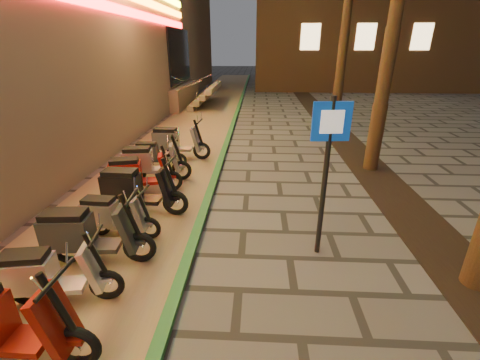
# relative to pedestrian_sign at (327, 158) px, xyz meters

# --- Properties ---
(parking_strip) EXTENTS (3.40, 60.00, 0.01)m
(parking_strip) POSITION_rel_pedestrian_sign_xyz_m (-3.93, 7.29, -1.75)
(parking_strip) COLOR #8C7251
(parking_strip) RESTS_ON ground
(green_curb) EXTENTS (0.18, 60.00, 0.10)m
(green_curb) POSITION_rel_pedestrian_sign_xyz_m (-2.23, 7.29, -1.71)
(green_curb) COLOR #27692F
(green_curb) RESTS_ON ground
(planting_strip) EXTENTS (1.20, 40.00, 0.02)m
(planting_strip) POSITION_rel_pedestrian_sign_xyz_m (2.27, 2.29, -1.75)
(planting_strip) COLOR black
(planting_strip) RESTS_ON ground
(pedestrian_sign) EXTENTS (0.60, 0.12, 2.71)m
(pedestrian_sign) POSITION_rel_pedestrian_sign_xyz_m (0.00, 0.00, 0.00)
(pedestrian_sign) COLOR black
(pedestrian_sign) RESTS_ON ground
(scooter_6) EXTENTS (1.58, 0.67, 1.11)m
(scooter_6) POSITION_rel_pedestrian_sign_xyz_m (-3.93, -1.44, -1.27)
(scooter_6) COLOR black
(scooter_6) RESTS_ON ground
(scooter_7) EXTENTS (1.79, 0.63, 1.26)m
(scooter_7) POSITION_rel_pedestrian_sign_xyz_m (-3.86, -0.51, -1.21)
(scooter_7) COLOR black
(scooter_7) RESTS_ON ground
(scooter_8) EXTENTS (1.47, 0.51, 1.04)m
(scooter_8) POSITION_rel_pedestrian_sign_xyz_m (-3.79, 0.30, -1.31)
(scooter_8) COLOR black
(scooter_8) RESTS_ON ground
(scooter_9) EXTENTS (1.83, 0.64, 1.29)m
(scooter_9) POSITION_rel_pedestrian_sign_xyz_m (-3.68, 1.25, -1.20)
(scooter_9) COLOR black
(scooter_9) RESTS_ON ground
(scooter_10) EXTENTS (1.70, 0.82, 1.20)m
(scooter_10) POSITION_rel_pedestrian_sign_xyz_m (-3.99, 2.23, -1.24)
(scooter_10) COLOR black
(scooter_10) RESTS_ON ground
(scooter_11) EXTENTS (1.77, 0.74, 1.25)m
(scooter_11) POSITION_rel_pedestrian_sign_xyz_m (-3.95, 3.01, -1.22)
(scooter_11) COLOR black
(scooter_11) RESTS_ON ground
(scooter_12) EXTENTS (1.47, 0.54, 1.03)m
(scooter_12) POSITION_rel_pedestrian_sign_xyz_m (-4.10, 4.01, -1.31)
(scooter_12) COLOR black
(scooter_12) RESTS_ON ground
(scooter_13) EXTENTS (1.83, 0.64, 1.29)m
(scooter_13) POSITION_rel_pedestrian_sign_xyz_m (-3.73, 4.93, -1.20)
(scooter_13) COLOR black
(scooter_13) RESTS_ON ground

